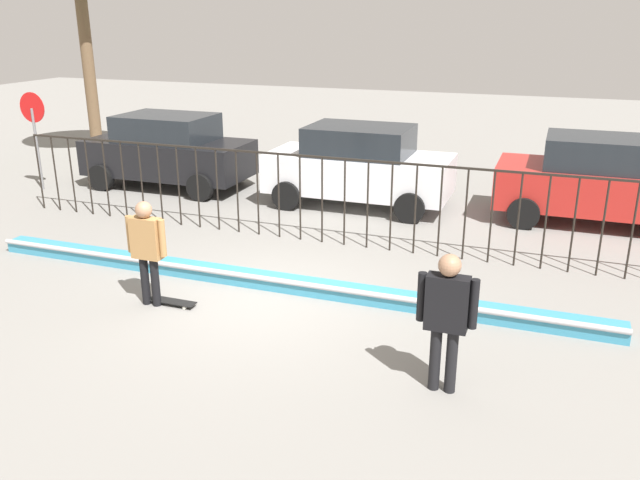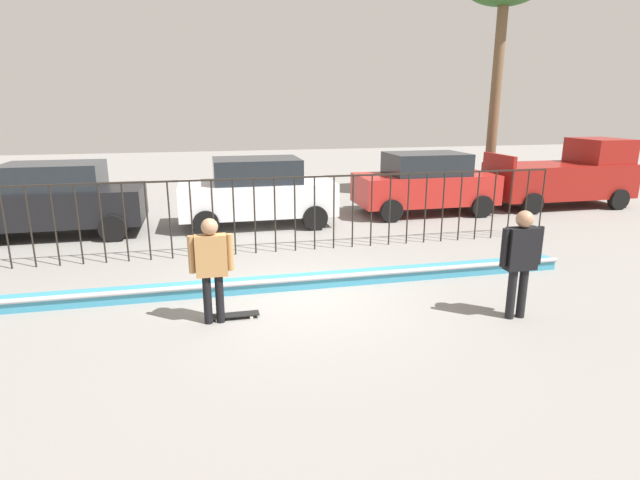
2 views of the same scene
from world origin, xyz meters
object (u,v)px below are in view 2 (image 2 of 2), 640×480
parked_car_black (56,199)px  pickup_truck (565,175)px  skateboarder (211,261)px  parked_car_white (257,191)px  parked_car_red (425,183)px  camera_operator (521,255)px  skateboard (234,315)px

parked_car_black → pickup_truck: bearing=1.4°
skateboarder → parked_car_white: size_ratio=0.39×
skateboarder → parked_car_red: (6.70, 6.98, -0.04)m
camera_operator → parked_car_black: bearing=-4.1°
parked_car_white → skateboard: bearing=-98.1°
skateboarder → parked_car_black: 7.56m
parked_car_white → parked_car_red: 5.31m
parked_car_white → pickup_truck: size_ratio=0.91×
skateboarder → pickup_truck: size_ratio=0.36×
skateboard → camera_operator: bearing=-26.2°
skateboarder → parked_car_white: bearing=67.1°
pickup_truck → parked_car_red: bearing=179.7°
parked_car_black → camera_operator: bearing=-41.5°
skateboarder → parked_car_white: (1.41, 6.55, -0.04)m
parked_car_black → skateboarder: bearing=-60.3°
parked_car_white → parked_car_red: same height
parked_car_red → skateboarder: bearing=-130.2°
skateboard → skateboarder: bearing=-177.9°
camera_operator → pickup_truck: pickup_truck is taller
pickup_truck → skateboard: bearing=-149.8°
parked_car_white → skateboarder: bearing=-100.6°
parked_car_black → parked_car_red: bearing=1.9°
parked_car_red → pickup_truck: (5.09, 0.06, 0.06)m
skateboarder → parked_car_red: bearing=35.4°
parked_car_red → parked_car_black: bearing=-173.9°
skateboard → pickup_truck: pickup_truck is taller
parked_car_white → pickup_truck: 10.39m
camera_operator → parked_car_white: parked_car_white is taller
parked_car_black → pickup_truck: size_ratio=0.91×
camera_operator → parked_car_white: 8.17m
camera_operator → parked_car_white: size_ratio=0.41×
skateboard → parked_car_red: size_ratio=0.19×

